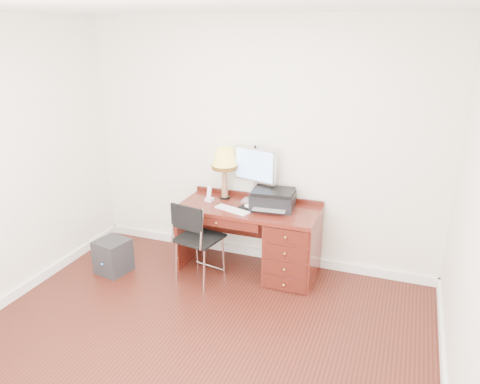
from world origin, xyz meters
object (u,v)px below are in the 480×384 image
at_px(monitor, 254,168).
at_px(equipment_box, 113,256).
at_px(leg_lamp, 224,162).
at_px(phone, 209,197).
at_px(chair, 196,235).
at_px(desk, 277,240).
at_px(printer, 273,199).

xyz_separation_m(monitor, equipment_box, (-1.37, -0.78, -0.94)).
distance_m(leg_lamp, phone, 0.42).
bearing_deg(chair, leg_lamp, 93.27).
distance_m(monitor, phone, 0.59).
height_order(desk, leg_lamp, leg_lamp).
distance_m(monitor, equipment_box, 1.83).
height_order(phone, chair, phone).
xyz_separation_m(printer, leg_lamp, (-0.59, 0.09, 0.33)).
height_order(monitor, leg_lamp, monitor).
distance_m(monitor, printer, 0.41).
relative_size(monitor, leg_lamp, 1.03).
distance_m(phone, chair, 0.52).
bearing_deg(chair, equipment_box, -161.35).
bearing_deg(monitor, chair, -106.21).
xyz_separation_m(leg_lamp, chair, (-0.08, -0.59, -0.63)).
height_order(desk, monitor, monitor).
distance_m(printer, leg_lamp, 0.68).
bearing_deg(equipment_box, monitor, 41.37).
bearing_deg(desk, printer, 136.63).
distance_m(desk, chair, 0.87).
bearing_deg(phone, leg_lamp, 52.81).
xyz_separation_m(desk, equipment_box, (-1.71, -0.56, -0.23)).
height_order(printer, phone, printer).
xyz_separation_m(desk, leg_lamp, (-0.67, 0.16, 0.76)).
bearing_deg(chair, phone, 106.80).
relative_size(desk, phone, 8.75).
height_order(printer, chair, printer).
bearing_deg(desk, monitor, 147.53).
bearing_deg(phone, chair, -79.86).
relative_size(printer, equipment_box, 1.27).
distance_m(printer, phone, 0.72).
distance_m(desk, equipment_box, 1.81).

